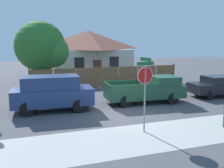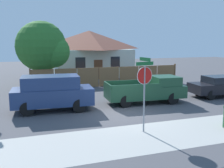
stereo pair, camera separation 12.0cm
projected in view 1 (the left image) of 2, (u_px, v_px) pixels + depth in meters
The scene contains 9 objects.
ground_plane at pixel (125, 113), 14.39m from camera, with size 80.00×80.00×0.00m, color #47474C.
sidewalk_strip at pixel (158, 135), 11.04m from camera, with size 36.00×3.20×0.01m.
wooden_fence at pixel (108, 77), 22.89m from camera, with size 13.32×0.12×1.76m.
house at pixel (88, 52), 30.13m from camera, with size 8.91×8.05×5.07m.
oak_tree at pixel (43, 47), 21.57m from camera, with size 4.35×4.14×5.56m.
red_suv at pixel (52, 92), 14.72m from camera, with size 4.57×2.18×2.00m.
orange_pickup at pixel (148, 90), 16.72m from camera, with size 5.11×2.22×1.68m.
parked_sedan at pixel (221, 86), 18.68m from camera, with size 4.75×2.14×1.46m.
stop_sign at pixel (145, 82), 11.12m from camera, with size 0.85×0.77×3.24m.
Camera 1 is at (-5.34, -12.89, 3.94)m, focal length 42.00 mm.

